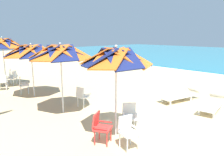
{
  "coord_description": "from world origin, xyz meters",
  "views": [
    {
      "loc": [
        3.66,
        -6.31,
        2.94
      ],
      "look_at": [
        -3.23,
        0.28,
        1.0
      ],
      "focal_mm": 33.86,
      "sensor_mm": 36.0,
      "label": 1
    }
  ],
  "objects": [
    {
      "name": "sun_lounger_0",
      "position": [
        0.61,
        2.13,
        0.28
      ],
      "size": [
        0.95,
        2.22,
        0.62
      ],
      "color": "white",
      "rests_on": "ground"
    },
    {
      "name": "beach_umbrella_0",
      "position": [
        -0.45,
        -2.23,
        2.32
      ],
      "size": [
        2.04,
        2.04,
        2.69
      ],
      "color": "silver",
      "rests_on": "ground"
    },
    {
      "name": "plastic_chair_0",
      "position": [
        -0.47,
        -2.81,
        0.5
      ],
      "size": [
        0.62,
        0.6,
        0.87
      ],
      "color": "red",
      "rests_on": "ground"
    },
    {
      "name": "plastic_chair_4",
      "position": [
        -7.02,
        -2.38,
        0.5
      ],
      "size": [
        0.57,
        0.59,
        0.87
      ],
      "color": "white",
      "rests_on": "ground"
    },
    {
      "name": "sun_lounger_1",
      "position": [
        -0.88,
        2.31,
        0.28
      ],
      "size": [
        1.12,
        2.23,
        0.62
      ],
      "color": "white",
      "rests_on": "ground"
    },
    {
      "name": "plastic_chair_7",
      "position": [
        -8.45,
        -2.91,
        0.5
      ],
      "size": [
        0.61,
        0.6,
        0.87
      ],
      "color": "white",
      "rests_on": "ground"
    },
    {
      "name": "plastic_chair_5",
      "position": [
        -9.87,
        -1.9,
        0.5
      ],
      "size": [
        0.56,
        0.59,
        0.87
      ],
      "color": "white",
      "rests_on": "ground"
    },
    {
      "name": "ground_plane",
      "position": [
        0.0,
        0.0,
        0.0
      ],
      "size": [
        80.0,
        80.0,
        0.0
      ],
      "primitive_type": "plane",
      "color": "#D3B784"
    },
    {
      "name": "plastic_chair_1",
      "position": [
        -0.45,
        -1.62,
        0.5
      ],
      "size": [
        0.63,
        0.63,
        0.87
      ],
      "color": "white",
      "rests_on": "ground"
    },
    {
      "name": "beach_umbrella_2",
      "position": [
        -6.14,
        -2.19,
        2.21
      ],
      "size": [
        2.54,
        2.54,
        2.58
      ],
      "color": "silver",
      "rests_on": "ground"
    },
    {
      "name": "beach_umbrella_1",
      "position": [
        -3.25,
        -2.32,
        2.31
      ],
      "size": [
        2.38,
        2.38,
        2.68
      ],
      "color": "silver",
      "rests_on": "ground"
    },
    {
      "name": "plastic_chair_2",
      "position": [
        0.22,
        -2.45,
        0.5
      ],
      "size": [
        0.55,
        0.53,
        0.87
      ],
      "color": "white",
      "rests_on": "ground"
    },
    {
      "name": "plastic_chair_6",
      "position": [
        -9.32,
        -2.08,
        0.5
      ],
      "size": [
        0.63,
        0.63,
        0.87
      ],
      "color": "white",
      "rests_on": "ground"
    },
    {
      "name": "plastic_chair_3",
      "position": [
        -3.24,
        -1.41,
        0.5
      ],
      "size": [
        0.49,
        0.51,
        0.87
      ],
      "color": "white",
      "rests_on": "ground"
    },
    {
      "name": "beach_umbrella_3",
      "position": [
        -9.09,
        -2.53,
        2.47
      ],
      "size": [
        2.32,
        2.32,
        2.87
      ],
      "color": "silver",
      "rests_on": "ground"
    }
  ]
}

